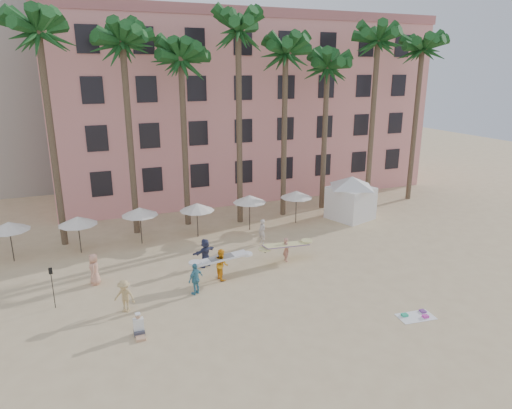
{
  "coord_description": "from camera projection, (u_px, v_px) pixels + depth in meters",
  "views": [
    {
      "loc": [
        -8.7,
        -18.03,
        11.69
      ],
      "look_at": [
        0.95,
        6.0,
        4.0
      ],
      "focal_mm": 32.0,
      "sensor_mm": 36.0,
      "label": 1
    }
  ],
  "objects": [
    {
      "name": "ground",
      "position": [
        283.0,
        316.0,
        22.47
      ],
      "size": [
        120.0,
        120.0,
        0.0
      ],
      "primitive_type": "plane",
      "color": "#D1B789",
      "rests_on": "ground"
    },
    {
      "name": "pink_hotel",
      "position": [
        238.0,
        108.0,
        45.82
      ],
      "size": [
        35.0,
        14.0,
        16.0
      ],
      "primitive_type": "cube",
      "color": "#DF8A87",
      "rests_on": "ground"
    },
    {
      "name": "palm_row",
      "position": [
        203.0,
        51.0,
        32.3
      ],
      "size": [
        44.4,
        5.4,
        16.3
      ],
      "color": "brown",
      "rests_on": "ground"
    },
    {
      "name": "umbrella_row",
      "position": [
        169.0,
        209.0,
        31.86
      ],
      "size": [
        22.5,
        2.7,
        2.73
      ],
      "color": "#332B23",
      "rests_on": "ground"
    },
    {
      "name": "cabana",
      "position": [
        351.0,
        194.0,
        36.69
      ],
      "size": [
        5.68,
        5.68,
        3.5
      ],
      "color": "white",
      "rests_on": "ground"
    },
    {
      "name": "beach_towel",
      "position": [
        416.0,
        316.0,
        22.46
      ],
      "size": [
        1.9,
        1.19,
        0.14
      ],
      "color": "white",
      "rests_on": "ground"
    },
    {
      "name": "carrier_yellow",
      "position": [
        286.0,
        248.0,
        28.72
      ],
      "size": [
        3.13,
        1.03,
        1.56
      ],
      "color": "tan",
      "rests_on": "ground"
    },
    {
      "name": "carrier_white",
      "position": [
        221.0,
        263.0,
        26.24
      ],
      "size": [
        3.13,
        0.97,
        1.83
      ],
      "color": "#FFA61A",
      "rests_on": "ground"
    },
    {
      "name": "beachgoers",
      "position": [
        174.0,
        266.0,
        26.07
      ],
      "size": [
        11.8,
        6.92,
        1.82
      ],
      "color": "tan",
      "rests_on": "ground"
    },
    {
      "name": "paddle",
      "position": [
        52.0,
        283.0,
        22.88
      ],
      "size": [
        0.18,
        0.04,
        2.23
      ],
      "color": "black",
      "rests_on": "ground"
    },
    {
      "name": "seated_man",
      "position": [
        139.0,
        328.0,
        20.78
      ],
      "size": [
        0.47,
        0.82,
        1.07
      ],
      "color": "#3F3F4C",
      "rests_on": "ground"
    }
  ]
}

